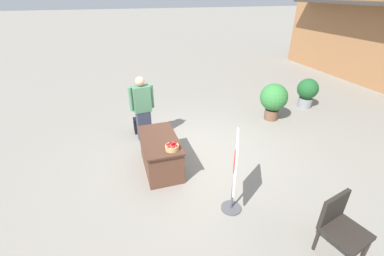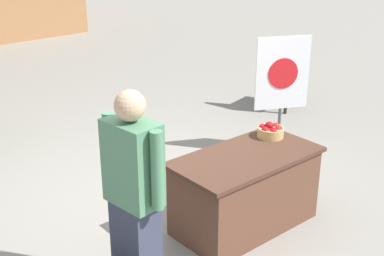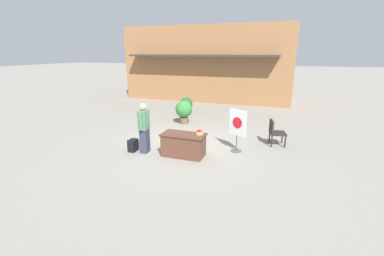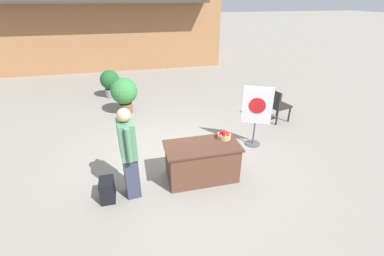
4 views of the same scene
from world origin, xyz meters
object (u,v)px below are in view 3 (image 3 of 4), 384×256
object	(u,v)px
patio_chair	(275,131)
poster_board	(237,128)
person_visitor	(144,128)
potted_plant_far_right	(184,110)
display_table	(184,145)
backpack	(133,145)
apple_basket	(199,132)
potted_plant_near_right	(186,105)

from	to	relation	value
patio_chair	poster_board	bearing A→B (deg)	-150.85
person_visitor	potted_plant_far_right	world-z (taller)	person_visitor
poster_board	potted_plant_far_right	world-z (taller)	poster_board
display_table	potted_plant_far_right	distance (m)	3.97
backpack	potted_plant_far_right	xyz separation A→B (m)	(0.37, 3.91, 0.45)
backpack	display_table	bearing A→B (deg)	6.94
apple_basket	display_table	bearing A→B (deg)	-162.74
apple_basket	potted_plant_far_right	world-z (taller)	potted_plant_far_right
backpack	poster_board	size ratio (longest dim) A/B	0.28
person_visitor	patio_chair	world-z (taller)	person_visitor
person_visitor	potted_plant_near_right	xyz separation A→B (m)	(-0.56, 5.46, -0.31)
potted_plant_far_right	person_visitor	bearing A→B (deg)	-88.99
apple_basket	backpack	distance (m)	2.40
backpack	poster_board	distance (m)	3.63
backpack	potted_plant_near_right	world-z (taller)	potted_plant_near_right
patio_chair	potted_plant_near_right	size ratio (longest dim) A/B	0.98
person_visitor	poster_board	xyz separation A→B (m)	(2.93, 1.11, -0.03)
person_visitor	patio_chair	size ratio (longest dim) A/B	1.79
poster_board	apple_basket	bearing A→B (deg)	-26.57
display_table	backpack	size ratio (longest dim) A/B	3.40
patio_chair	potted_plant_far_right	size ratio (longest dim) A/B	0.85
backpack	potted_plant_near_right	xyz separation A→B (m)	(-0.11, 5.53, 0.35)
patio_chair	potted_plant_near_right	bearing A→B (deg)	132.01
backpack	patio_chair	bearing A→B (deg)	26.43
display_table	poster_board	world-z (taller)	poster_board
potted_plant_far_right	poster_board	bearing A→B (deg)	-42.35
display_table	poster_board	xyz separation A→B (m)	(1.58, 0.96, 0.46)
display_table	poster_board	distance (m)	1.90
person_visitor	patio_chair	bearing A→B (deg)	21.63
person_visitor	display_table	bearing A→B (deg)	0.00
apple_basket	poster_board	xyz separation A→B (m)	(1.09, 0.80, 0.02)
apple_basket	poster_board	distance (m)	1.35
potted_plant_near_right	poster_board	bearing A→B (deg)	-51.28
poster_board	potted_plant_far_right	distance (m)	4.07
apple_basket	poster_board	size ratio (longest dim) A/B	0.18
person_visitor	poster_board	distance (m)	3.14
apple_basket	potted_plant_far_right	distance (m)	4.03
display_table	potted_plant_near_right	xyz separation A→B (m)	(-1.91, 5.31, 0.18)
person_visitor	backpack	size ratio (longest dim) A/B	4.05
apple_basket	patio_chair	size ratio (longest dim) A/B	0.28
apple_basket	patio_chair	distance (m)	2.99
backpack	potted_plant_far_right	distance (m)	3.95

